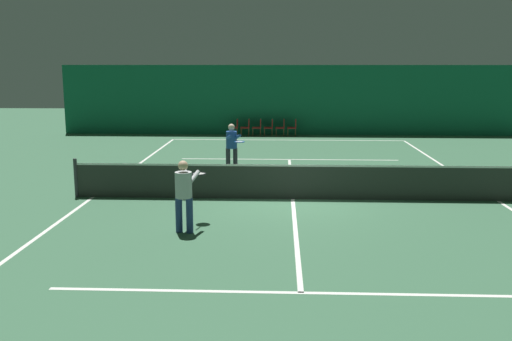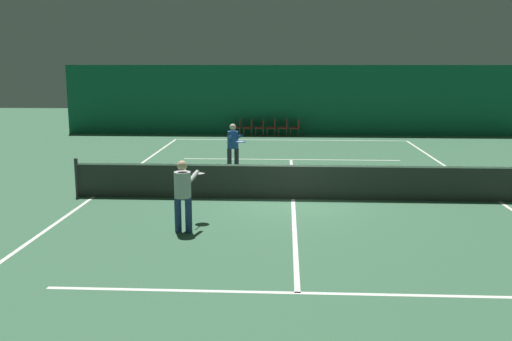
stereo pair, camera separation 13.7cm
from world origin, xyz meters
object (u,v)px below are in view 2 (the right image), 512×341
at_px(player_near, 183,190).
at_px(courtside_chair_5, 296,126).
at_px(courtside_chair_0, 238,126).
at_px(player_far, 233,144).
at_px(courtside_chair_2, 261,126).
at_px(courtside_chair_1, 249,126).
at_px(courtside_chair_4, 284,126).
at_px(courtside_chair_3, 273,126).
at_px(tennis_net, 293,181).

distance_m(player_near, courtside_chair_5, 16.80).
xyz_separation_m(courtside_chair_0, courtside_chair_5, (2.93, 0.00, 0.00)).
relative_size(player_near, player_far, 0.98).
relative_size(courtside_chair_2, courtside_chair_5, 1.00).
height_order(player_near, courtside_chair_1, player_near).
xyz_separation_m(courtside_chair_2, courtside_chair_5, (1.76, 0.00, 0.00)).
distance_m(player_near, courtside_chair_1, 16.59).
relative_size(player_near, courtside_chair_4, 1.90).
bearing_deg(courtside_chair_0, courtside_chair_3, 90.00).
distance_m(courtside_chair_0, courtside_chair_2, 1.17).
bearing_deg(courtside_chair_1, courtside_chair_3, 90.00).
height_order(tennis_net, player_near, player_near).
distance_m(courtside_chair_0, courtside_chair_1, 0.59).
distance_m(tennis_net, player_near, 3.98).
bearing_deg(tennis_net, courtside_chair_3, 93.74).
xyz_separation_m(player_far, courtside_chair_0, (-0.66, 9.54, -0.46)).
bearing_deg(courtside_chair_5, courtside_chair_0, -90.00).
height_order(tennis_net, courtside_chair_0, tennis_net).
distance_m(player_near, player_far, 7.05).
bearing_deg(courtside_chair_5, courtside_chair_4, -90.00).
relative_size(courtside_chair_2, courtside_chair_3, 1.00).
bearing_deg(player_far, courtside_chair_5, 146.48).
distance_m(tennis_net, player_far, 4.40).
bearing_deg(courtside_chair_3, courtside_chair_2, -90.00).
relative_size(courtside_chair_0, courtside_chair_5, 1.00).
relative_size(tennis_net, player_near, 7.53).
bearing_deg(tennis_net, courtside_chair_4, 91.25).
relative_size(player_far, courtside_chair_4, 1.93).
distance_m(courtside_chair_1, courtside_chair_3, 1.17).
distance_m(player_far, courtside_chair_4, 9.70).
relative_size(courtside_chair_0, courtside_chair_2, 1.00).
height_order(courtside_chair_0, courtside_chair_2, same).
bearing_deg(courtside_chair_2, courtside_chair_3, 90.00).
xyz_separation_m(player_near, courtside_chair_5, (2.71, 16.58, -0.44)).
distance_m(player_far, courtside_chair_2, 9.57).
height_order(player_near, courtside_chair_3, player_near).
xyz_separation_m(tennis_net, player_near, (-2.42, -3.13, 0.42)).
height_order(courtside_chair_3, courtside_chair_5, same).
bearing_deg(courtside_chair_0, courtside_chair_5, 90.00).
bearing_deg(player_near, courtside_chair_5, 2.96).
xyz_separation_m(player_far, courtside_chair_4, (1.69, 9.54, -0.46)).
bearing_deg(courtside_chair_2, courtside_chair_5, 90.00).
distance_m(tennis_net, courtside_chair_0, 13.70).
xyz_separation_m(courtside_chair_1, courtside_chair_3, (1.17, 0.00, 0.00)).
distance_m(courtside_chair_0, courtside_chair_3, 1.76).
distance_m(tennis_net, courtside_chair_1, 13.60).
relative_size(player_far, courtside_chair_0, 1.93).
bearing_deg(courtside_chair_4, player_near, -7.31).
bearing_deg(courtside_chair_5, courtside_chair_3, -90.00).
height_order(courtside_chair_1, courtside_chair_5, same).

